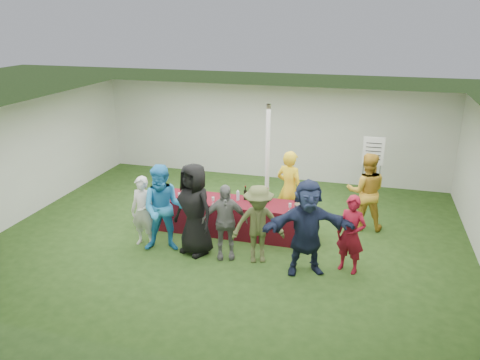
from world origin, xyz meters
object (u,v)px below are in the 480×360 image
(serving_table, at_px, (231,217))
(staff_back, at_px, (366,191))
(staff_pourer, at_px, (289,189))
(customer_6, at_px, (351,234))
(customer_0, at_px, (143,212))
(wine_list_sign, at_px, (373,156))
(dump_bucket, at_px, (300,208))
(customer_2, at_px, (194,209))
(customer_1, at_px, (164,209))
(customer_3, at_px, (225,222))
(customer_5, at_px, (307,227))
(customer_4, at_px, (258,224))

(serving_table, bearing_deg, staff_back, 19.71)
(staff_pourer, bearing_deg, customer_6, 153.43)
(customer_0, bearing_deg, customer_6, 6.29)
(wine_list_sign, bearing_deg, serving_table, -141.14)
(wine_list_sign, distance_m, staff_back, 1.41)
(wine_list_sign, height_order, staff_back, wine_list_sign)
(staff_pourer, bearing_deg, customer_0, 54.39)
(staff_pourer, bearing_deg, dump_bucket, 135.91)
(staff_back, xyz_separation_m, customer_2, (-3.25, -2.09, 0.06))
(customer_1, xyz_separation_m, customer_3, (1.27, 0.03, -0.14))
(staff_back, distance_m, customer_1, 4.44)
(staff_back, height_order, customer_6, staff_back)
(customer_0, distance_m, customer_5, 3.41)
(serving_table, bearing_deg, customer_2, -112.09)
(serving_table, distance_m, customer_0, 1.94)
(staff_pourer, xyz_separation_m, customer_0, (-2.74, -1.72, -0.14))
(serving_table, height_order, customer_1, customer_1)
(wine_list_sign, height_order, customer_2, customer_2)
(customer_2, relative_size, customer_4, 1.20)
(customer_2, bearing_deg, serving_table, 91.87)
(dump_bucket, relative_size, staff_back, 0.14)
(customer_1, bearing_deg, customer_0, 155.16)
(dump_bucket, xyz_separation_m, staff_pourer, (-0.39, 0.88, 0.05))
(wine_list_sign, height_order, staff_pourer, wine_list_sign)
(customer_0, bearing_deg, staff_pourer, 37.52)
(customer_5, bearing_deg, customer_0, 156.25)
(customer_5, relative_size, customer_6, 1.21)
(dump_bucket, bearing_deg, customer_5, -75.19)
(dump_bucket, height_order, customer_6, customer_6)
(customer_4, xyz_separation_m, customer_6, (1.74, 0.11, -0.03))
(customer_2, bearing_deg, customer_4, 23.20)
(customer_1, xyz_separation_m, customer_5, (2.89, -0.11, 0.01))
(serving_table, xyz_separation_m, customer_6, (2.61, -0.99, 0.38))
(staff_back, relative_size, customer_3, 1.15)
(staff_back, relative_size, customer_4, 1.12)
(customer_2, distance_m, customer_5, 2.26)
(customer_3, relative_size, customer_6, 1.02)
(staff_back, relative_size, customer_6, 1.17)
(dump_bucket, distance_m, customer_5, 1.07)
(customer_1, xyz_separation_m, customer_2, (0.63, 0.06, 0.04))
(staff_back, distance_m, customer_2, 3.87)
(dump_bucket, bearing_deg, staff_pourer, 113.59)
(customer_0, bearing_deg, customer_5, 2.09)
(customer_1, bearing_deg, dump_bucket, 4.10)
(serving_table, bearing_deg, wine_list_sign, 38.86)
(customer_2, bearing_deg, customer_6, 25.61)
(serving_table, distance_m, customer_3, 1.19)
(serving_table, xyz_separation_m, staff_pourer, (1.16, 0.66, 0.52))
(serving_table, distance_m, wine_list_sign, 3.86)
(staff_pourer, relative_size, customer_0, 1.19)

